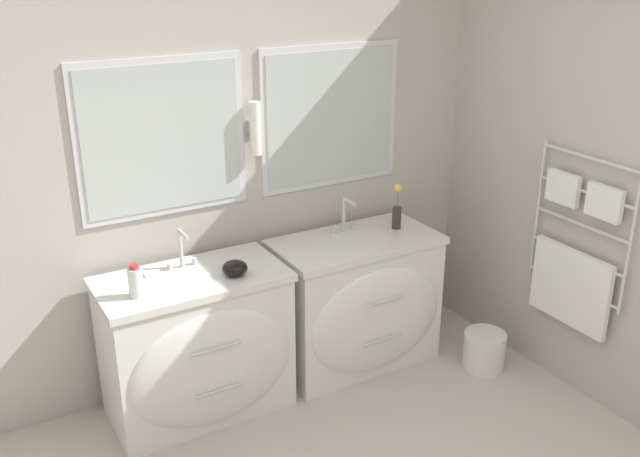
{
  "coord_description": "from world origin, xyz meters",
  "views": [
    {
      "loc": [
        -1.39,
        -1.6,
        2.45
      ],
      "look_at": [
        0.34,
        1.4,
        1.08
      ],
      "focal_mm": 40.0,
      "sensor_mm": 36.0,
      "label": 1
    }
  ],
  "objects_px": {
    "vanity_left": "(198,346)",
    "flower_vase": "(397,211)",
    "toiletry_bottle": "(136,282)",
    "waste_bin": "(484,349)",
    "amenity_bowl": "(235,268)",
    "vanity_right": "(358,302)"
  },
  "relations": [
    {
      "from": "vanity_right",
      "to": "toiletry_bottle",
      "type": "relative_size",
      "value": 5.72
    },
    {
      "from": "waste_bin",
      "to": "vanity_left",
      "type": "bearing_deg",
      "value": 164.97
    },
    {
      "from": "toiletry_bottle",
      "to": "vanity_left",
      "type": "bearing_deg",
      "value": 9.57
    },
    {
      "from": "vanity_left",
      "to": "amenity_bowl",
      "type": "distance_m",
      "value": 0.5
    },
    {
      "from": "toiletry_bottle",
      "to": "waste_bin",
      "type": "height_order",
      "value": "toiletry_bottle"
    },
    {
      "from": "amenity_bowl",
      "to": "vanity_left",
      "type": "bearing_deg",
      "value": 161.26
    },
    {
      "from": "vanity_left",
      "to": "vanity_right",
      "type": "bearing_deg",
      "value": 0.0
    },
    {
      "from": "amenity_bowl",
      "to": "waste_bin",
      "type": "distance_m",
      "value": 1.7
    },
    {
      "from": "vanity_left",
      "to": "flower_vase",
      "type": "relative_size",
      "value": 3.48
    },
    {
      "from": "vanity_left",
      "to": "flower_vase",
      "type": "distance_m",
      "value": 1.44
    },
    {
      "from": "toiletry_bottle",
      "to": "amenity_bowl",
      "type": "relative_size",
      "value": 1.29
    },
    {
      "from": "vanity_right",
      "to": "toiletry_bottle",
      "type": "height_order",
      "value": "toiletry_bottle"
    },
    {
      "from": "vanity_left",
      "to": "toiletry_bottle",
      "type": "relative_size",
      "value": 5.72
    },
    {
      "from": "toiletry_bottle",
      "to": "flower_vase",
      "type": "distance_m",
      "value": 1.67
    },
    {
      "from": "vanity_left",
      "to": "flower_vase",
      "type": "height_order",
      "value": "flower_vase"
    },
    {
      "from": "flower_vase",
      "to": "waste_bin",
      "type": "relative_size",
      "value": 1.11
    },
    {
      "from": "vanity_left",
      "to": "toiletry_bottle",
      "type": "height_order",
      "value": "toiletry_bottle"
    },
    {
      "from": "vanity_left",
      "to": "toiletry_bottle",
      "type": "xyz_separation_m",
      "value": [
        -0.32,
        -0.05,
        0.49
      ]
    },
    {
      "from": "vanity_left",
      "to": "waste_bin",
      "type": "distance_m",
      "value": 1.77
    },
    {
      "from": "toiletry_bottle",
      "to": "waste_bin",
      "type": "xyz_separation_m",
      "value": [
        2.0,
        -0.4,
        -0.79
      ]
    },
    {
      "from": "flower_vase",
      "to": "amenity_bowl",
      "type": "bearing_deg",
      "value": -173.76
    },
    {
      "from": "vanity_right",
      "to": "amenity_bowl",
      "type": "relative_size",
      "value": 7.38
    }
  ]
}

